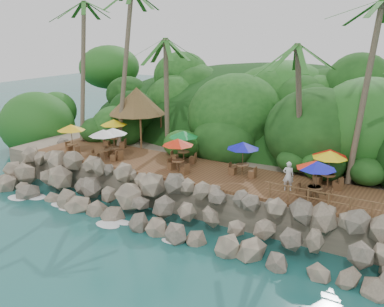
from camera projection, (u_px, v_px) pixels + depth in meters
The scene contains 12 objects.
ground at pixel (139, 233), 26.45m from camera, with size 140.00×140.00×0.00m, color #19514F.
land_base at pixel (252, 152), 39.27m from camera, with size 32.00×25.20×2.10m, color gray.
jungle_hill at pixel (282, 145), 45.70m from camera, with size 44.80×28.00×15.40m, color #143811.
seawall at pixel (158, 204), 27.77m from camera, with size 29.00×4.00×2.30m, color gray, non-canonical shape.
terrace at pixel (192, 170), 30.76m from camera, with size 26.00×5.00×0.20m, color brown.
jungle_foliage at pixel (246, 167), 38.74m from camera, with size 44.00×16.00×12.00m, color #143811, non-canonical shape.
foam_line at pixel (142, 230), 26.69m from camera, with size 25.20×0.80×0.06m.
palms at pixel (227, 19), 29.88m from camera, with size 32.17×6.56×13.52m.
palapa at pixel (137, 101), 36.92m from camera, with size 4.72×4.72×4.60m.
dining_clusters at pixel (198, 144), 29.84m from camera, with size 20.77×5.28×2.29m.
railing at pixel (339, 202), 23.38m from camera, with size 8.30×0.10×1.00m.
waiter at pixel (288, 176), 26.50m from camera, with size 0.66×0.43×1.80m, color silver.
Camera 1 is at (15.30, -18.93, 11.78)m, focal length 42.01 mm.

